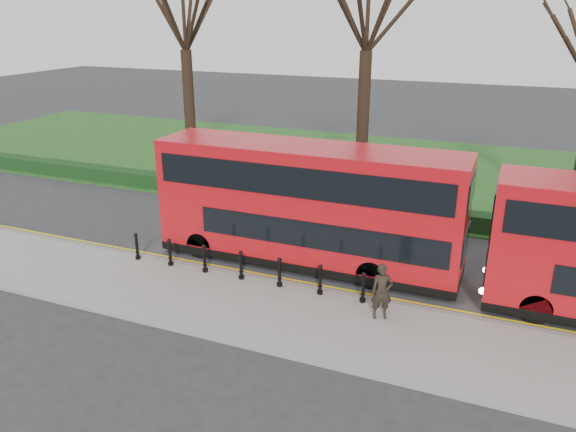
% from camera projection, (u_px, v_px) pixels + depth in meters
% --- Properties ---
extents(ground, '(120.00, 120.00, 0.00)m').
position_uv_depth(ground, '(237.00, 263.00, 21.20)').
color(ground, '#28282B').
rests_on(ground, ground).
extents(pavement, '(60.00, 4.00, 0.15)m').
position_uv_depth(pavement, '(196.00, 297.00, 18.57)').
color(pavement, gray).
rests_on(pavement, ground).
extents(kerb, '(60.00, 0.25, 0.16)m').
position_uv_depth(kerb, '(224.00, 272.00, 20.30)').
color(kerb, slate).
rests_on(kerb, ground).
extents(grass_verge, '(60.00, 18.00, 0.06)m').
position_uv_depth(grass_verge, '(350.00, 166.00, 34.20)').
color(grass_verge, '#1A4A18').
rests_on(grass_verge, ground).
extents(hedge, '(60.00, 0.90, 0.80)m').
position_uv_depth(hedge, '(302.00, 200.00, 26.96)').
color(hedge, black).
rests_on(hedge, ground).
extents(yellow_line_outer, '(60.00, 0.10, 0.01)m').
position_uv_depth(yellow_line_outer, '(228.00, 271.00, 20.59)').
color(yellow_line_outer, yellow).
rests_on(yellow_line_outer, ground).
extents(yellow_line_inner, '(60.00, 0.10, 0.01)m').
position_uv_depth(yellow_line_inner, '(231.00, 268.00, 20.76)').
color(yellow_line_inner, yellow).
rests_on(yellow_line_inner, ground).
extents(tree_left, '(8.10, 8.10, 12.65)m').
position_uv_depth(tree_left, '(183.00, 5.00, 29.53)').
color(tree_left, black).
rests_on(tree_left, ground).
extents(bollard_row, '(8.89, 0.15, 1.00)m').
position_uv_depth(bollard_row, '(241.00, 266.00, 19.49)').
color(bollard_row, black).
rests_on(bollard_row, pavement).
extents(bus_lead, '(11.28, 2.59, 4.49)m').
position_uv_depth(bus_lead, '(308.00, 206.00, 20.51)').
color(bus_lead, '#B40F16').
rests_on(bus_lead, ground).
extents(pedestrian, '(0.76, 0.64, 1.76)m').
position_uv_depth(pedestrian, '(382.00, 292.00, 16.88)').
color(pedestrian, black).
rests_on(pedestrian, pavement).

